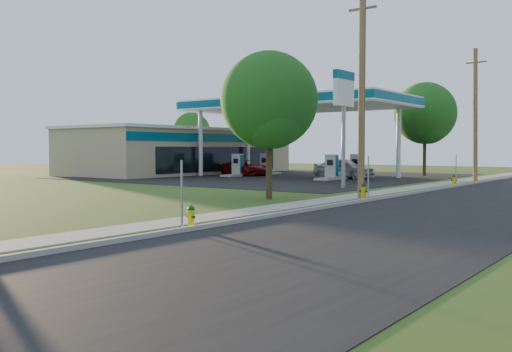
{
  "coord_description": "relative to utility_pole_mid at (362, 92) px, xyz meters",
  "views": [
    {
      "loc": [
        11.5,
        -7.28,
        2.31
      ],
      "look_at": [
        0.0,
        8.0,
        1.4
      ],
      "focal_mm": 40.0,
      "sensor_mm": 36.0,
      "label": 1
    }
  ],
  "objects": [
    {
      "name": "ground_plane",
      "position": [
        0.6,
        -17.0,
        -4.95
      ],
      "size": [
        140.0,
        140.0,
        0.0
      ],
      "primitive_type": "plane",
      "color": "#2A491B",
      "rests_on": "ground"
    },
    {
      "name": "road",
      "position": [
        5.1,
        -7.0,
        -4.94
      ],
      "size": [
        8.0,
        120.0,
        0.02
      ],
      "primitive_type": "cube",
      "color": "black",
      "rests_on": "ground"
    },
    {
      "name": "curb",
      "position": [
        1.1,
        -7.0,
        -4.88
      ],
      "size": [
        0.15,
        120.0,
        0.15
      ],
      "primitive_type": "cube",
      "color": "#A6A499",
      "rests_on": "ground"
    },
    {
      "name": "sidewalk",
      "position": [
        -0.65,
        -7.0,
        -4.94
      ],
      "size": [
        1.5,
        120.0,
        0.03
      ],
      "primitive_type": "cube",
      "color": "gray",
      "rests_on": "ground"
    },
    {
      "name": "forecourt",
      "position": [
        -15.4,
        15.0,
        -4.94
      ],
      "size": [
        26.0,
        28.0,
        0.02
      ],
      "primitive_type": "cube",
      "color": "black",
      "rests_on": "ground"
    },
    {
      "name": "utility_pole_mid",
      "position": [
        0.0,
        0.0,
        0.0
      ],
      "size": [
        1.4,
        0.32,
        9.8
      ],
      "color": "brown",
      "rests_on": "ground"
    },
    {
      "name": "utility_pole_far",
      "position": [
        0.0,
        18.0,
        -0.15
      ],
      "size": [
        1.4,
        0.32,
        9.5
      ],
      "color": "brown",
      "rests_on": "ground"
    },
    {
      "name": "sign_post_near",
      "position": [
        0.85,
        -12.8,
        -3.95
      ],
      "size": [
        0.05,
        0.04,
        2.0
      ],
      "primitive_type": "cube",
      "color": "gray",
      "rests_on": "ground"
    },
    {
      "name": "sign_post_mid",
      "position": [
        0.85,
        -1.0,
        -3.95
      ],
      "size": [
        0.05,
        0.04,
        2.0
      ],
      "primitive_type": "cube",
      "color": "gray",
      "rests_on": "ground"
    },
    {
      "name": "sign_post_far",
      "position": [
        0.85,
        11.2,
        -3.95
      ],
      "size": [
        0.05,
        0.04,
        2.0
      ],
      "primitive_type": "cube",
      "color": "gray",
      "rests_on": "ground"
    },
    {
      "name": "gas_canopy",
      "position": [
        -13.4,
        15.0,
        0.94
      ],
      "size": [
        18.18,
        9.18,
        6.4
      ],
      "color": "silver",
      "rests_on": "ground"
    },
    {
      "name": "fuel_pump_nw",
      "position": [
        -17.9,
        13.0,
        -4.23
      ],
      "size": [
        1.2,
        3.2,
        1.9
      ],
      "color": "#A6A499",
      "rests_on": "ground"
    },
    {
      "name": "fuel_pump_ne",
      "position": [
        -8.9,
        13.0,
        -4.23
      ],
      "size": [
        1.2,
        3.2,
        1.9
      ],
      "color": "#A6A499",
      "rests_on": "ground"
    },
    {
      "name": "fuel_pump_sw",
      "position": [
        -17.9,
        17.0,
        -4.23
      ],
      "size": [
        1.2,
        3.2,
        1.9
      ],
      "color": "#A6A499",
      "rests_on": "ground"
    },
    {
      "name": "fuel_pump_se",
      "position": [
        -8.9,
        17.0,
        -4.23
      ],
      "size": [
        1.2,
        3.2,
        1.9
      ],
      "color": "#A6A499",
      "rests_on": "ground"
    },
    {
      "name": "convenience_store",
      "position": [
        -26.38,
        15.0,
        -2.82
      ],
      "size": [
        10.4,
        22.4,
        4.25
      ],
      "color": "tan",
      "rests_on": "ground"
    },
    {
      "name": "price_pylon",
      "position": [
        -3.9,
        5.5,
        0.48
      ],
      "size": [
        0.34,
        2.04,
        6.85
      ],
      "color": "gray",
      "rests_on": "ground"
    },
    {
      "name": "tree_verge",
      "position": [
        -3.08,
        -3.07,
        -0.59
      ],
      "size": [
        4.48,
        4.48,
        6.78
      ],
      "color": "#392A17",
      "rests_on": "ground"
    },
    {
      "name": "tree_lot",
      "position": [
        -5.6,
        23.28,
        0.2
      ],
      "size": [
        5.27,
        5.27,
        7.99
      ],
      "color": "#392A17",
      "rests_on": "ground"
    },
    {
      "name": "tree_back",
      "position": [
        -33.88,
        24.32,
        -0.71
      ],
      "size": [
        4.35,
        4.35,
        6.6
      ],
      "color": "#392A17",
      "rests_on": "ground"
    },
    {
      "name": "hydrant_near",
      "position": [
        0.75,
        -12.32,
        -4.61
      ],
      "size": [
        0.36,
        0.32,
        0.7
      ],
      "color": "yellow",
      "rests_on": "ground"
    },
    {
      "name": "hydrant_mid",
      "position": [
        0.54,
        -0.82,
        -4.57
      ],
      "size": [
        0.41,
        0.36,
        0.78
      ],
      "color": "gold",
      "rests_on": "ground"
    },
    {
      "name": "hydrant_far",
      "position": [
        0.74,
        11.22,
        -4.59
      ],
      "size": [
        0.38,
        0.34,
        0.74
      ],
      "color": "#EBB700",
      "rests_on": "ground"
    },
    {
      "name": "car_red",
      "position": [
        -18.3,
        14.47,
        -4.26
      ],
      "size": [
        5.43,
        3.76,
        1.38
      ],
      "primitive_type": "imported",
      "rotation": [
        0.0,
        0.0,
        1.24
      ],
      "color": "#700708",
      "rests_on": "ground"
    },
    {
      "name": "car_silver",
      "position": [
        -9.07,
        15.18,
        -4.14
      ],
      "size": [
        4.83,
        2.05,
        1.63
      ],
      "primitive_type": "imported",
      "rotation": [
        0.0,
        0.0,
        1.54
      ],
      "color": "#B2B4B9",
      "rests_on": "ground"
    }
  ]
}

